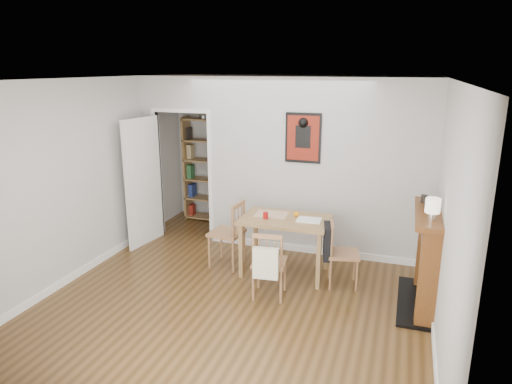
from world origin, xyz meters
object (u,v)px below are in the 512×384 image
(chair_right, at_px, (342,253))
(ceramic_jar_a, at_px, (428,204))
(dining_table, at_px, (285,225))
(chair_front, at_px, (269,263))
(notebook, at_px, (309,220))
(bookshelf, at_px, (206,170))
(chair_left, at_px, (227,234))
(fireplace, at_px, (428,256))
(red_glass, at_px, (266,215))
(orange_fruit, at_px, (296,214))
(mantel_lamp, at_px, (433,207))
(ceramic_jar_b, at_px, (424,199))

(chair_right, height_order, ceramic_jar_a, ceramic_jar_a)
(dining_table, xyz_separation_m, chair_front, (-0.01, -0.68, -0.26))
(notebook, bearing_deg, bookshelf, 142.13)
(chair_left, relative_size, fireplace, 0.76)
(red_glass, relative_size, orange_fruit, 1.18)
(red_glass, bearing_deg, chair_right, -0.61)
(bookshelf, distance_m, mantel_lamp, 4.46)
(bookshelf, distance_m, notebook, 2.89)
(mantel_lamp, bearing_deg, chair_left, 166.45)
(dining_table, height_order, mantel_lamp, mantel_lamp)
(mantel_lamp, distance_m, ceramic_jar_b, 0.69)
(ceramic_jar_a, distance_m, ceramic_jar_b, 0.23)
(mantel_lamp, bearing_deg, chair_front, -178.25)
(red_glass, bearing_deg, chair_left, 171.38)
(dining_table, distance_m, mantel_lamp, 1.97)
(dining_table, relative_size, ceramic_jar_b, 12.18)
(fireplace, relative_size, red_glass, 14.19)
(red_glass, xyz_separation_m, orange_fruit, (0.37, 0.20, -0.01))
(orange_fruit, bearing_deg, ceramic_jar_b, -2.27)
(chair_front, distance_m, notebook, 0.85)
(fireplace, height_order, ceramic_jar_b, ceramic_jar_b)
(red_glass, height_order, orange_fruit, red_glass)
(notebook, xyz_separation_m, mantel_lamp, (1.45, -0.64, 0.51))
(chair_right, relative_size, mantel_lamp, 3.43)
(chair_left, distance_m, chair_front, 1.08)
(chair_right, height_order, bookshelf, bookshelf)
(bookshelf, relative_size, mantel_lamp, 7.65)
(fireplace, relative_size, notebook, 3.98)
(fireplace, relative_size, mantel_lamp, 5.08)
(dining_table, bearing_deg, ceramic_jar_b, 1.64)
(notebook, xyz_separation_m, ceramic_jar_a, (1.42, -0.19, 0.41))
(chair_front, distance_m, fireplace, 1.85)
(bookshelf, bearing_deg, notebook, -37.87)
(notebook, height_order, ceramic_jar_a, ceramic_jar_a)
(chair_front, bearing_deg, chair_right, 36.23)
(chair_right, relative_size, ceramic_jar_b, 8.84)
(red_glass, height_order, ceramic_jar_b, ceramic_jar_b)
(chair_front, xyz_separation_m, notebook, (0.33, 0.69, 0.36))
(chair_left, relative_size, notebook, 3.03)
(ceramic_jar_a, bearing_deg, bookshelf, 152.07)
(chair_front, xyz_separation_m, orange_fruit, (0.13, 0.80, 0.39))
(dining_table, relative_size, fireplace, 0.93)
(fireplace, relative_size, ceramic_jar_b, 13.09)
(fireplace, distance_m, notebook, 1.52)
(chair_front, bearing_deg, dining_table, 88.94)
(bookshelf, distance_m, orange_fruit, 2.67)
(chair_left, bearing_deg, ceramic_jar_b, 1.13)
(notebook, relative_size, ceramic_jar_b, 3.29)
(dining_table, relative_size, bookshelf, 0.62)
(chair_left, height_order, orange_fruit, chair_left)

